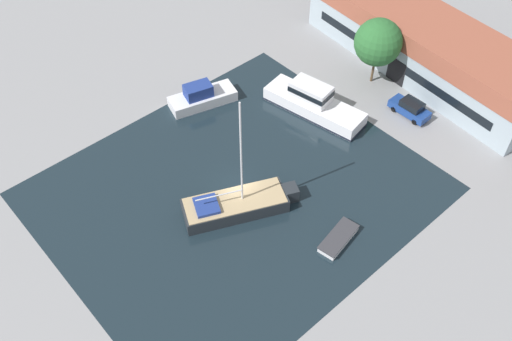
# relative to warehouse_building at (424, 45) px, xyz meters

# --- Properties ---
(ground_plane) EXTENTS (440.00, 440.00, 0.00)m
(ground_plane) POSITION_rel_warehouse_building_xyz_m (0.17, -26.83, -3.07)
(ground_plane) COLOR gray
(water_canal) EXTENTS (27.74, 32.00, 0.01)m
(water_canal) POSITION_rel_warehouse_building_xyz_m (0.17, -26.83, -3.07)
(water_canal) COLOR black
(water_canal) RESTS_ON ground
(warehouse_building) EXTENTS (29.98, 10.65, 6.06)m
(warehouse_building) POSITION_rel_warehouse_building_xyz_m (0.00, 0.00, 0.00)
(warehouse_building) COLOR #99A8B2
(warehouse_building) RESTS_ON ground
(quay_tree_near_building) EXTENTS (4.95, 4.95, 7.41)m
(quay_tree_near_building) POSITION_rel_warehouse_building_xyz_m (-2.12, -5.60, 1.86)
(quay_tree_near_building) COLOR brown
(quay_tree_near_building) RESTS_ON ground
(parked_car) EXTENTS (4.24, 1.73, 1.75)m
(parked_car) POSITION_rel_warehouse_building_xyz_m (4.05, -7.01, -2.21)
(parked_car) COLOR navy
(parked_car) RESTS_ON ground
(sailboat_moored) EXTENTS (6.55, 10.16, 12.09)m
(sailboat_moored) POSITION_rel_warehouse_building_xyz_m (1.90, -28.17, -2.29)
(sailboat_moored) COLOR #23282D
(sailboat_moored) RESTS_ON water_canal
(motor_cruiser) EXTENTS (11.13, 5.10, 3.21)m
(motor_cruiser) POSITION_rel_warehouse_building_xyz_m (-2.86, -13.94, -1.92)
(motor_cruiser) COLOR white
(motor_cruiser) RESTS_ON water_canal
(small_dinghy) EXTENTS (2.33, 4.33, 0.60)m
(small_dinghy) POSITION_rel_warehouse_building_xyz_m (9.98, -24.05, -2.76)
(small_dinghy) COLOR silver
(small_dinghy) RESTS_ON water_canal
(cabin_boat) EXTENTS (4.27, 7.31, 2.43)m
(cabin_boat) POSITION_rel_warehouse_building_xyz_m (-11.40, -21.61, -2.20)
(cabin_boat) COLOR silver
(cabin_boat) RESTS_ON water_canal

